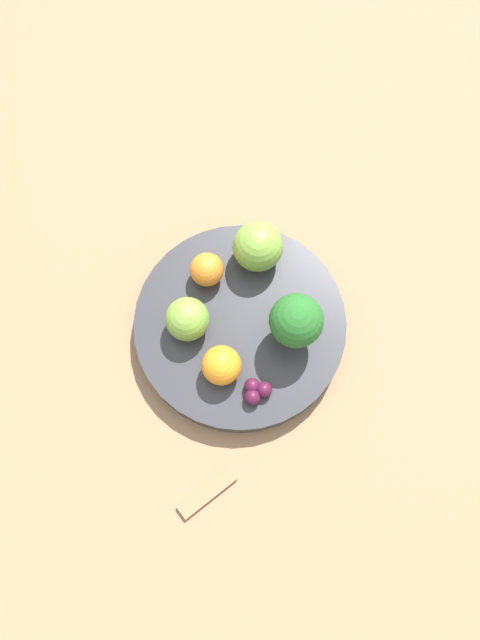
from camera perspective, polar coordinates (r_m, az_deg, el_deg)
The scene contains 10 objects.
ground_plane at distance 0.72m, azimuth -0.00°, elevation -1.30°, with size 6.00×6.00×0.00m, color gray.
table_surface at distance 0.71m, azimuth -0.00°, elevation -1.08°, with size 1.20×1.20×0.02m.
bowl at distance 0.69m, azimuth -0.00°, elevation -0.56°, with size 0.23×0.23×0.03m.
broccoli at distance 0.63m, azimuth 5.15°, elevation -0.11°, with size 0.06×0.06×0.07m.
apple_red at distance 0.66m, azimuth -4.84°, elevation 0.08°, with size 0.05×0.05×0.05m.
apple_green at distance 0.68m, azimuth 1.64°, elevation 6.72°, with size 0.05×0.05×0.05m.
orange_front at distance 0.64m, azimuth -1.71°, elevation -4.17°, with size 0.04×0.04×0.04m.
orange_back at distance 0.68m, azimuth -3.15°, elevation 4.57°, with size 0.04×0.04×0.04m.
grape_cluster at distance 0.65m, azimuth 1.50°, elevation -6.50°, with size 0.03×0.03×0.02m.
spoon at distance 0.67m, azimuth -3.02°, elevation -15.50°, with size 0.02×0.07×0.01m.
Camera 1 is at (-0.16, 0.11, 0.70)m, focal length 35.00 mm.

